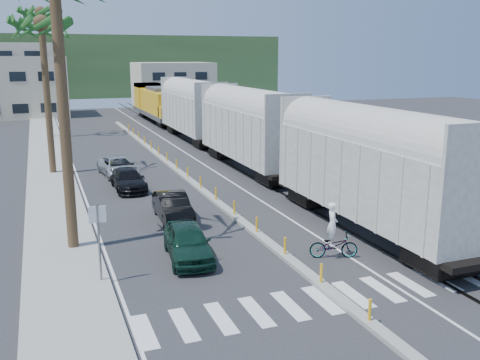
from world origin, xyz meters
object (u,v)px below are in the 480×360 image
(cyclist, at_px, (333,241))
(car_second, at_px, (173,207))
(car_lead, at_px, (188,242))
(street_sign, at_px, (98,232))

(cyclist, bearing_deg, car_second, 53.65)
(car_lead, bearing_deg, street_sign, -154.57)
(street_sign, height_order, car_lead, street_sign)
(car_second, bearing_deg, street_sign, -121.04)
(street_sign, distance_m, car_second, 7.95)
(street_sign, distance_m, car_lead, 4.00)
(street_sign, xyz_separation_m, car_second, (4.25, 6.59, -1.29))
(car_second, xyz_separation_m, cyclist, (4.86, -7.30, 0.05))
(car_lead, bearing_deg, car_second, 88.80)
(street_sign, relative_size, car_second, 0.72)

